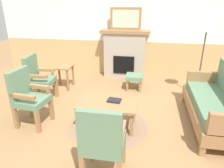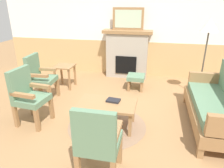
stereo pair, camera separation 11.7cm
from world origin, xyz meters
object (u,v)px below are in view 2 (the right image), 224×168
at_px(book_on_table, 113,100).
at_px(framed_picture, 128,19).
at_px(fireplace, 127,54).
at_px(couch, 217,106).
at_px(armchair_front_left, 98,140).
at_px(armchair_by_window_left, 28,94).
at_px(coffee_table, 107,106).
at_px(side_table, 65,70).
at_px(floor_lamp_by_couch, 209,30).
at_px(footstool, 136,78).
at_px(armchair_near_fireplace, 39,76).

bearing_deg(book_on_table, framed_picture, 92.84).
distance_m(fireplace, book_on_table, 2.49).
xyz_separation_m(couch, armchair_front_left, (-1.62, -1.45, 0.14)).
distance_m(couch, armchair_front_left, 2.18).
xyz_separation_m(framed_picture, armchair_front_left, (0.18, -3.65, -1.02)).
xyz_separation_m(book_on_table, armchair_by_window_left, (-1.43, -0.23, 0.08)).
xyz_separation_m(couch, coffee_table, (-1.78, -0.35, -0.01)).
relative_size(coffee_table, side_table, 1.75).
height_order(framed_picture, side_table, framed_picture).
bearing_deg(framed_picture, fireplace, -90.00).
height_order(armchair_by_window_left, floor_lamp_by_couch, floor_lamp_by_couch).
height_order(framed_picture, coffee_table, framed_picture).
xyz_separation_m(framed_picture, couch, (1.81, -2.20, -1.16)).
bearing_deg(footstool, armchair_by_window_left, -132.06).
distance_m(armchair_by_window_left, floor_lamp_by_couch, 3.63).
height_order(fireplace, book_on_table, fireplace).
relative_size(footstool, side_table, 0.73).
xyz_separation_m(book_on_table, floor_lamp_by_couch, (1.64, 1.49, 1.00)).
xyz_separation_m(footstool, armchair_front_left, (-0.17, -2.77, 0.25)).
bearing_deg(armchair_front_left, couch, 41.71).
bearing_deg(couch, floor_lamp_by_couch, 91.96).
bearing_deg(footstool, fireplace, 111.52).
height_order(coffee_table, armchair_by_window_left, armchair_by_window_left).
height_order(armchair_near_fireplace, side_table, armchair_near_fireplace).
height_order(footstool, floor_lamp_by_couch, floor_lamp_by_couch).
distance_m(fireplace, framed_picture, 0.91).
xyz_separation_m(armchair_front_left, floor_lamp_by_couch, (1.58, 2.66, 0.91)).
bearing_deg(armchair_near_fireplace, coffee_table, -23.87).
relative_size(armchair_front_left, floor_lamp_by_couch, 0.58).
relative_size(coffee_table, book_on_table, 4.41).
height_order(fireplace, floor_lamp_by_couch, floor_lamp_by_couch).
bearing_deg(floor_lamp_by_couch, footstool, 175.65).
bearing_deg(armchair_front_left, armchair_near_fireplace, 134.33).
bearing_deg(footstool, side_table, -172.94).
xyz_separation_m(book_on_table, side_table, (-1.48, 1.39, -0.02)).
xyz_separation_m(framed_picture, armchair_near_fireplace, (-1.59, -1.84, -1.02)).
bearing_deg(side_table, fireplace, 38.68).
distance_m(framed_picture, floor_lamp_by_couch, 2.02).
bearing_deg(armchair_by_window_left, book_on_table, 9.15).
distance_m(framed_picture, armchair_by_window_left, 3.17).
relative_size(framed_picture, coffee_table, 0.83).
relative_size(footstool, armchair_near_fireplace, 0.41).
distance_m(coffee_table, armchair_by_window_left, 1.35).
relative_size(armchair_by_window_left, floor_lamp_by_couch, 0.58).
bearing_deg(armchair_by_window_left, fireplace, 64.29).
bearing_deg(coffee_table, side_table, 133.54).
height_order(coffee_table, side_table, side_table).
height_order(fireplace, armchair_near_fireplace, fireplace).
height_order(couch, coffee_table, couch).
distance_m(framed_picture, footstool, 1.59).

